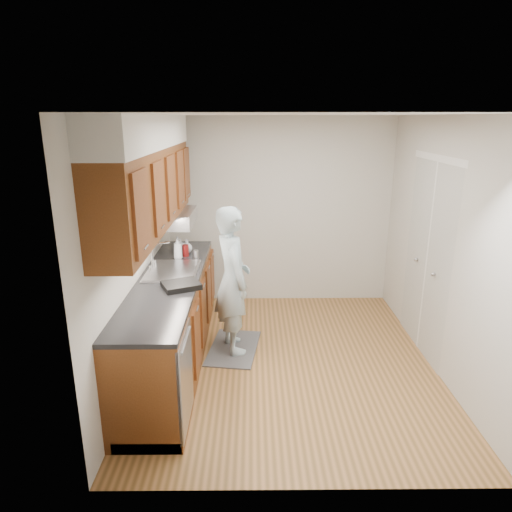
{
  "coord_description": "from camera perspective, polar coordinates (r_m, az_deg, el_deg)",
  "views": [
    {
      "loc": [
        -0.37,
        -4.3,
        2.47
      ],
      "look_at": [
        -0.33,
        0.25,
        1.09
      ],
      "focal_mm": 32.0,
      "sensor_mm": 36.0,
      "label": 1
    }
  ],
  "objects": [
    {
      "name": "counter",
      "position": [
        4.8,
        -10.51,
        -7.75
      ],
      "size": [
        0.64,
        2.8,
        1.3
      ],
      "color": "brown",
      "rests_on": "floor"
    },
    {
      "name": "soap_bottle_a",
      "position": [
        5.19,
        -9.76,
        0.98
      ],
      "size": [
        0.12,
        0.12,
        0.26
      ],
      "primitive_type": "imported",
      "rotation": [
        0.0,
        0.0,
        0.27
      ],
      "color": "silver",
      "rests_on": "counter"
    },
    {
      "name": "floor",
      "position": [
        4.97,
        3.92,
        -12.93
      ],
      "size": [
        3.5,
        3.5,
        0.0
      ],
      "primitive_type": "plane",
      "color": "#9D693B",
      "rests_on": "ground"
    },
    {
      "name": "dish_rack",
      "position": [
        4.34,
        -9.34,
        -3.63
      ],
      "size": [
        0.42,
        0.39,
        0.05
      ],
      "primitive_type": "cube",
      "rotation": [
        0.0,
        0.0,
        0.43
      ],
      "color": "black",
      "rests_on": "counter"
    },
    {
      "name": "wall_back",
      "position": [
        6.18,
        2.94,
        5.51
      ],
      "size": [
        3.0,
        0.02,
        2.5
      ],
      "primitive_type": "cube",
      "color": "beige",
      "rests_on": "floor"
    },
    {
      "name": "wall_right",
      "position": [
        4.84,
        22.22,
        1.03
      ],
      "size": [
        0.02,
        3.5,
        2.5
      ],
      "primitive_type": "cube",
      "color": "beige",
      "rests_on": "floor"
    },
    {
      "name": "steel_can",
      "position": [
        5.17,
        -7.52,
        0.16
      ],
      "size": [
        0.06,
        0.06,
        0.1
      ],
      "primitive_type": "cylinder",
      "rotation": [
        0.0,
        0.0,
        0.09
      ],
      "color": "#A5A5AA",
      "rests_on": "counter"
    },
    {
      "name": "ceiling",
      "position": [
        4.31,
        4.61,
        17.25
      ],
      "size": [
        3.5,
        3.5,
        0.0
      ],
      "primitive_type": "plane",
      "rotation": [
        3.14,
        0.0,
        0.0
      ],
      "color": "white",
      "rests_on": "wall_left"
    },
    {
      "name": "closet_door",
      "position": [
        5.17,
        20.59,
        -0.45
      ],
      "size": [
        0.02,
        1.22,
        2.05
      ],
      "primitive_type": "cube",
      "color": "silver",
      "rests_on": "wall_right"
    },
    {
      "name": "floor_mat",
      "position": [
        5.19,
        -2.81,
        -11.41
      ],
      "size": [
        0.62,
        0.92,
        0.02
      ],
      "primitive_type": "cube",
      "rotation": [
        0.0,
        0.0,
        -0.14
      ],
      "color": "slate",
      "rests_on": "floor"
    },
    {
      "name": "soda_can",
      "position": [
        5.3,
        -8.8,
        0.69
      ],
      "size": [
        0.08,
        0.08,
        0.13
      ],
      "primitive_type": "cylinder",
      "rotation": [
        0.0,
        0.0,
        -0.13
      ],
      "color": "maroon",
      "rests_on": "counter"
    },
    {
      "name": "soap_bottle_c",
      "position": [
        5.44,
        -8.64,
        1.25
      ],
      "size": [
        0.17,
        0.17,
        0.16
      ],
      "primitive_type": "imported",
      "rotation": [
        0.0,
        0.0,
        0.98
      ],
      "color": "silver",
      "rests_on": "counter"
    },
    {
      "name": "person",
      "position": [
        4.83,
        -2.96,
        -1.83
      ],
      "size": [
        0.6,
        0.74,
        1.81
      ],
      "primitive_type": "imported",
      "rotation": [
        0.0,
        0.0,
        1.89
      ],
      "color": "#A3BDC7",
      "rests_on": "floor_mat"
    },
    {
      "name": "soap_bottle_b",
      "position": [
        5.45,
        -9.41,
        1.29
      ],
      "size": [
        0.11,
        0.11,
        0.17
      ],
      "primitive_type": "imported",
      "rotation": [
        0.0,
        0.0,
        -0.85
      ],
      "color": "silver",
      "rests_on": "counter"
    },
    {
      "name": "wall_left",
      "position": [
        4.61,
        -14.69,
        0.99
      ],
      "size": [
        0.02,
        3.5,
        2.5
      ],
      "primitive_type": "cube",
      "color": "beige",
      "rests_on": "floor"
    },
    {
      "name": "upper_cabinets",
      "position": [
        4.48,
        -13.11,
        9.79
      ],
      "size": [
        0.47,
        2.8,
        1.21
      ],
      "color": "brown",
      "rests_on": "wall_left"
    }
  ]
}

